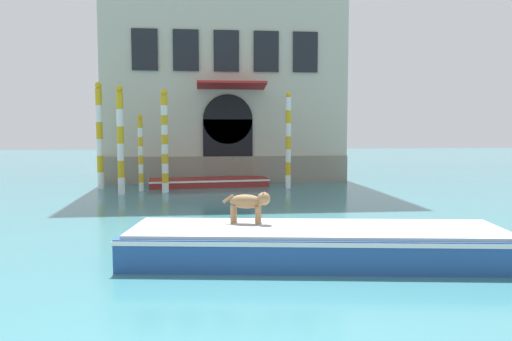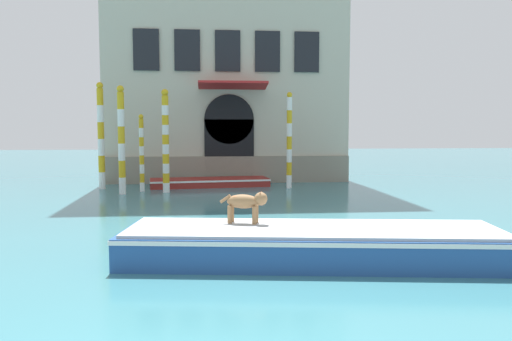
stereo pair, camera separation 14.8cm
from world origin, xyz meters
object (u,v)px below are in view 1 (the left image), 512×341
object	(u,v)px
mooring_pole_0	(288,140)
mooring_pole_4	(100,135)
dog_on_deck	(249,202)
mooring_pole_3	(141,153)
mooring_pole_1	(120,140)
boat_foreground	(316,243)
mooring_pole_2	(165,141)
boat_moored_near_palazzo	(209,182)

from	to	relation	value
mooring_pole_0	mooring_pole_4	xyz separation A→B (m)	(-8.18, 0.49, 0.21)
dog_on_deck	mooring_pole_3	distance (m)	11.51
dog_on_deck	mooring_pole_1	world-z (taller)	mooring_pole_1
dog_on_deck	mooring_pole_1	size ratio (longest dim) A/B	0.23
boat_foreground	mooring_pole_2	bearing A→B (deg)	116.63
mooring_pole_3	mooring_pole_4	world-z (taller)	mooring_pole_4
boat_foreground	mooring_pole_0	distance (m)	12.37
mooring_pole_0	mooring_pole_3	world-z (taller)	mooring_pole_0
boat_foreground	mooring_pole_1	distance (m)	12.10
mooring_pole_1	mooring_pole_4	bearing A→B (deg)	121.10
boat_foreground	mooring_pole_1	xyz separation A→B (m)	(-5.47, 10.64, 1.82)
mooring_pole_2	mooring_pole_3	bearing A→B (deg)	158.80
boat_foreground	mooring_pole_1	bearing A→B (deg)	125.04
mooring_pole_1	mooring_pole_2	bearing A→B (deg)	15.58
dog_on_deck	mooring_pole_2	bearing A→B (deg)	119.93
boat_foreground	mooring_pole_4	size ratio (longest dim) A/B	1.68
boat_foreground	dog_on_deck	xyz separation A→B (m)	(-1.28, 0.57, 0.75)
boat_moored_near_palazzo	mooring_pole_0	bearing A→B (deg)	-21.91
mooring_pole_3	mooring_pole_4	bearing A→B (deg)	148.95
boat_moored_near_palazzo	mooring_pole_1	xyz separation A→B (m)	(-3.47, -2.46, 1.98)
boat_moored_near_palazzo	boat_foreground	bearing A→B (deg)	-88.05
boat_moored_near_palazzo	mooring_pole_3	xyz separation A→B (m)	(-2.81, -1.59, 1.43)
mooring_pole_0	mooring_pole_4	bearing A→B (deg)	176.60
dog_on_deck	boat_foreground	bearing A→B (deg)	-7.46
boat_foreground	boat_moored_near_palazzo	distance (m)	13.25
mooring_pole_2	mooring_pole_3	size ratio (longest dim) A/B	1.32
mooring_pole_0	dog_on_deck	bearing A→B (deg)	-103.50
boat_foreground	mooring_pole_4	xyz separation A→B (m)	(-6.67, 12.64, 1.97)
boat_moored_near_palazzo	mooring_pole_2	xyz separation A→B (m)	(-1.79, -1.99, 1.94)
boat_foreground	mooring_pole_1	world-z (taller)	mooring_pole_1
mooring_pole_1	mooring_pole_3	bearing A→B (deg)	52.51
dog_on_deck	mooring_pole_0	bearing A→B (deg)	93.07
mooring_pole_0	mooring_pole_1	world-z (taller)	mooring_pole_1
boat_foreground	mooring_pole_0	bearing A→B (deg)	90.78
mooring_pole_4	dog_on_deck	bearing A→B (deg)	-65.91
mooring_pole_0	boat_moored_near_palazzo	bearing A→B (deg)	164.80
boat_foreground	dog_on_deck	bearing A→B (deg)	163.81
boat_foreground	boat_moored_near_palazzo	xyz separation A→B (m)	(-1.99, 13.10, -0.17)
mooring_pole_2	mooring_pole_4	world-z (taller)	mooring_pole_4
mooring_pole_0	mooring_pole_4	distance (m)	8.19
mooring_pole_4	mooring_pole_3	bearing A→B (deg)	-31.05
mooring_pole_1	boat_foreground	bearing A→B (deg)	-62.81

